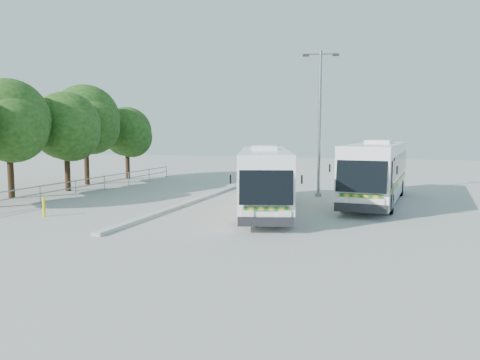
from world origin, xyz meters
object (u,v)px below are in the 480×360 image
(tree_far_c, at_px, (67,126))
(bollard, at_px, (44,207))
(tree_far_d, at_px, (86,119))
(lamppost, at_px, (320,117))
(coach_main, at_px, (264,178))
(tree_far_b, at_px, (9,120))
(coach_adjacent, at_px, (377,170))
(tree_far_e, at_px, (128,132))

(tree_far_c, height_order, bollard, tree_far_c)
(tree_far_d, distance_m, lamppost, 17.30)
(coach_main, xyz_separation_m, lamppost, (1.78, 6.05, 3.12))
(tree_far_b, height_order, lamppost, lamppost)
(tree_far_d, bearing_deg, coach_adjacent, -7.20)
(tree_far_c, height_order, coach_main, tree_far_c)
(coach_main, distance_m, coach_adjacent, 6.99)
(tree_far_e, distance_m, coach_main, 19.07)
(tree_far_d, bearing_deg, coach_main, -25.32)
(tree_far_c, relative_size, coach_adjacent, 0.55)
(tree_far_c, bearing_deg, tree_far_d, 107.83)
(tree_far_e, height_order, bollard, tree_far_e)
(tree_far_b, relative_size, lamppost, 0.81)
(tree_far_c, xyz_separation_m, lamppost, (16.06, 2.43, 0.51))
(tree_far_e, height_order, coach_adjacent, tree_far_e)
(tree_far_d, bearing_deg, tree_far_e, 81.37)
(tree_far_e, height_order, coach_main, tree_far_e)
(coach_adjacent, height_order, lamppost, lamppost)
(tree_far_d, xyz_separation_m, coach_main, (15.47, -7.32, -3.16))
(tree_far_c, distance_m, bollard, 10.39)
(lamppost, relative_size, bollard, 9.55)
(tree_far_c, xyz_separation_m, bollard, (5.06, -8.24, -3.81))
(bollard, bearing_deg, coach_main, 26.60)
(coach_adjacent, bearing_deg, tree_far_c, -172.03)
(tree_far_c, xyz_separation_m, tree_far_e, (-0.51, 8.20, -0.37))
(tree_far_c, height_order, tree_far_d, tree_far_d)
(tree_far_d, height_order, coach_main, tree_far_d)
(tree_far_c, xyz_separation_m, coach_adjacent, (19.44, 1.09, -2.48))
(tree_far_d, height_order, bollard, tree_far_d)
(tree_far_e, relative_size, bollard, 6.55)
(tree_far_b, bearing_deg, bollard, -36.10)
(coach_main, bearing_deg, tree_far_c, 149.95)
(tree_far_b, distance_m, bollard, 8.44)
(tree_far_b, relative_size, tree_far_e, 1.17)
(coach_main, relative_size, bollard, 12.19)
(tree_far_b, xyz_separation_m, bollard, (5.95, -4.34, -4.12))
(coach_main, bearing_deg, tree_far_b, 165.23)
(tree_far_d, relative_size, lamppost, 0.85)
(tree_far_b, height_order, tree_far_d, tree_far_d)
(tree_far_b, height_order, bollard, tree_far_b)
(coach_main, xyz_separation_m, coach_adjacent, (5.16, 4.72, 0.12))
(tree_far_d, height_order, coach_adjacent, tree_far_d)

